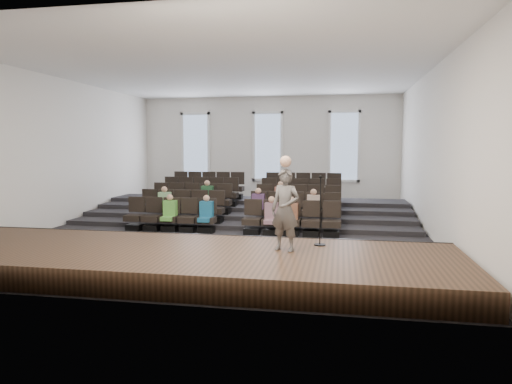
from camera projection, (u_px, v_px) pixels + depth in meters
ground at (233, 230)px, 14.69m from camera, size 14.00×14.00×0.00m
ceiling at (233, 72)px, 14.19m from camera, size 12.00×14.00×0.02m
wall_back at (268, 151)px, 21.31m from camera, size 12.00×0.04×5.00m
wall_front at (135, 157)px, 7.57m from camera, size 12.00×0.04×5.00m
wall_left at (61, 152)px, 15.53m from camera, size 0.04×14.00×5.00m
wall_right at (433, 153)px, 13.34m from camera, size 0.04×14.00×5.00m
stage at (178, 262)px, 9.67m from camera, size 11.80×3.60×0.50m
stage_lip at (203, 244)px, 11.40m from camera, size 11.80×0.06×0.52m
risers at (252, 211)px, 17.77m from camera, size 11.80×4.80×0.60m
seating_rows at (243, 204)px, 16.13m from camera, size 6.80×4.70×1.67m
windows at (268, 146)px, 21.22m from camera, size 8.44×0.10×3.24m
audience at (239, 205)px, 14.79m from camera, size 5.45×2.64×1.10m
speaker at (285, 210)px, 9.52m from camera, size 0.73×0.59×1.72m
mic_stand at (320, 225)px, 10.08m from camera, size 0.26×0.26×1.55m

